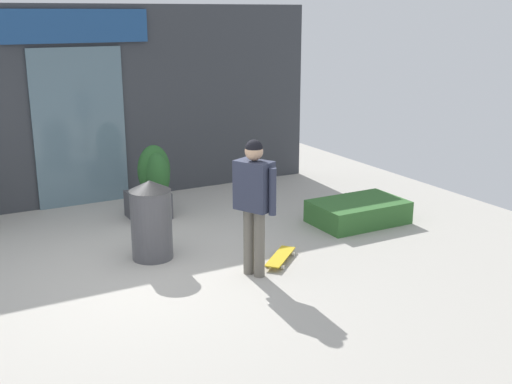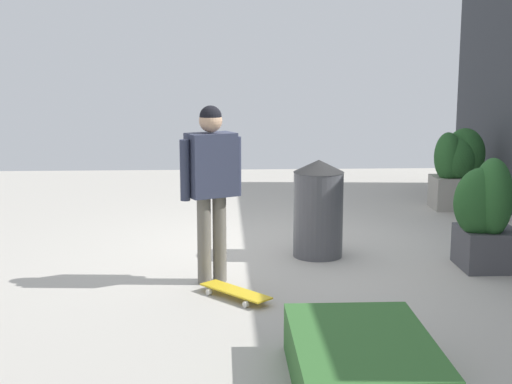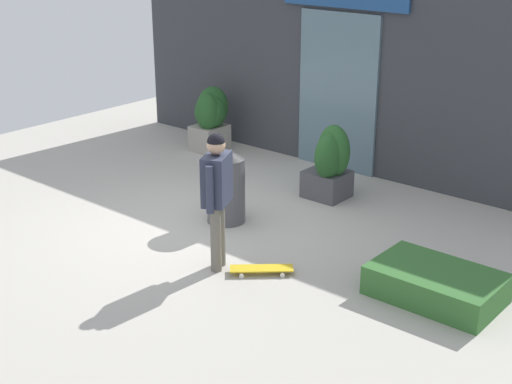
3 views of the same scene
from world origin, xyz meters
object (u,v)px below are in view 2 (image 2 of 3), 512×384
skateboarder (211,176)px  planter_box_right (457,164)px  skateboard (235,292)px  planter_box_left (487,216)px  trash_bin (318,208)px

skateboarder → planter_box_right: size_ratio=1.49×
skateboard → planter_box_right: 4.99m
skateboarder → planter_box_left: 2.79m
skateboarder → planter_box_right: (-3.31, 3.38, -0.39)m
skateboarder → planter_box_right: bearing=108.9°
skateboard → trash_bin: bearing=104.8°
trash_bin → planter_box_right: bearing=137.0°
skateboarder → planter_box_left: bearing=70.4°
planter_box_right → trash_bin: planter_box_right is taller
skateboarder → planter_box_right: 4.75m
skateboarder → trash_bin: bearing=102.9°
planter_box_left → trash_bin: bearing=-110.7°
planter_box_left → skateboard: bearing=-72.7°
skateboarder → skateboard: 1.11m
planter_box_right → planter_box_left: bearing=-12.0°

